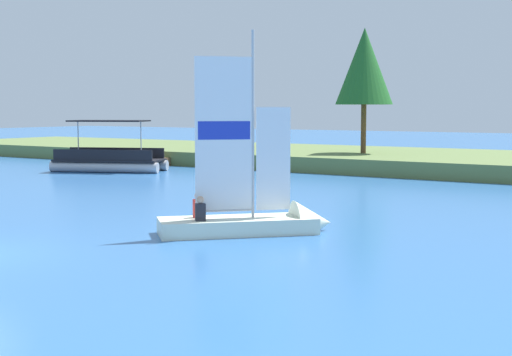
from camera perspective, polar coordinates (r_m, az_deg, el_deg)
name	(u,v)px	position (r m, az deg, el deg)	size (l,w,h in m)	color
shore_bank	(424,161)	(44.93, 12.99, 1.30)	(80.00, 13.59, 0.89)	#5B703D
shoreline_tree_left	(364,66)	(44.70, 8.47, 8.62)	(3.45, 3.45, 7.53)	brown
wooden_dock	(136,163)	(45.10, -9.40, 1.14)	(1.85, 5.44, 0.51)	brown
sailboat	(265,219)	(21.03, 0.72, -3.22)	(4.51, 4.63, 6.22)	silver
pontoon_boat	(110,159)	(42.68, -11.37, 1.46)	(6.76, 4.76, 2.93)	#B2B2B7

